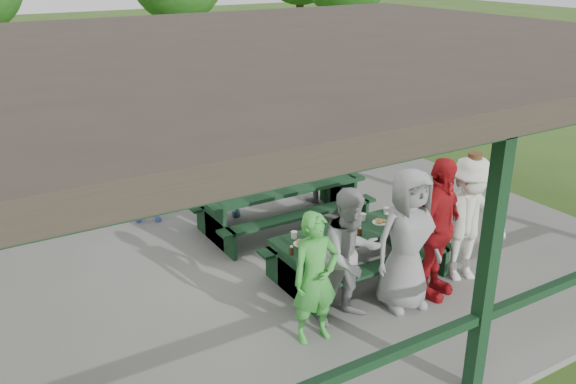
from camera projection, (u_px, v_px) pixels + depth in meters
ground at (287, 256)px, 9.56m from camera, size 90.00×90.00×0.00m
concrete_slab at (287, 253)px, 9.55m from camera, size 10.00×8.00×0.10m
pavilion_structure at (287, 52)px, 8.40m from camera, size 10.60×8.60×3.24m
picnic_table_near at (357, 246)px, 8.61m from camera, size 2.51×1.39×0.75m
picnic_table_far at (283, 200)px, 10.18m from camera, size 2.86×1.39×0.75m
table_setting at (354, 226)px, 8.50m from camera, size 2.46×0.45×0.10m
contestant_green at (315, 278)px, 7.08m from camera, size 0.63×0.45×1.63m
contestant_grey_left at (351, 257)px, 7.43m from camera, size 0.86×0.67×1.77m
contestant_grey_mid at (408, 240)px, 7.73m from camera, size 1.00×0.73×1.90m
contestant_red at (437, 229)px, 7.97m from camera, size 1.23×0.83×1.95m
contestant_white_fedora at (468, 219)px, 8.42m from camera, size 1.33×1.02×1.87m
spectator_lblue at (222, 170)px, 10.45m from camera, size 1.66×0.79×1.72m
spectator_blue at (143, 172)px, 10.25m from camera, size 0.77×0.64×1.79m
spectator_grey at (318, 157)px, 11.20m from camera, size 0.99×0.88×1.68m
pickup_truck at (194, 88)px, 17.92m from camera, size 5.66×3.61×1.45m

